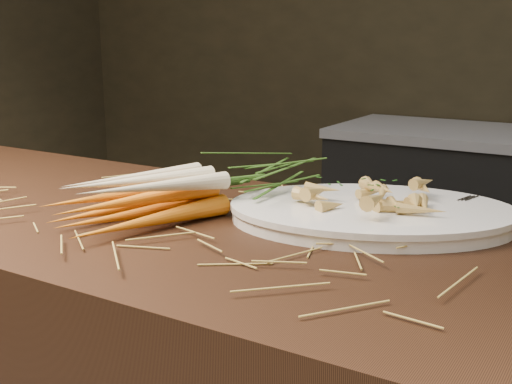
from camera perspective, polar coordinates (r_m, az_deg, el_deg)
straw_bedding at (r=1.14m, az=-1.25°, el=-3.00°), size 1.40×0.60×0.02m
root_veg_bunch at (r=1.26m, az=-3.69°, el=0.66°), size 0.37×0.60×0.11m
serving_platter at (r=1.20m, az=10.20°, el=-2.09°), size 0.61×0.52×0.03m
roasted_veg_heap at (r=1.19m, az=10.28°, el=-0.13°), size 0.30×0.27×0.06m
serving_fork at (r=1.20m, az=19.08°, el=-1.91°), size 0.07×0.19×0.00m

